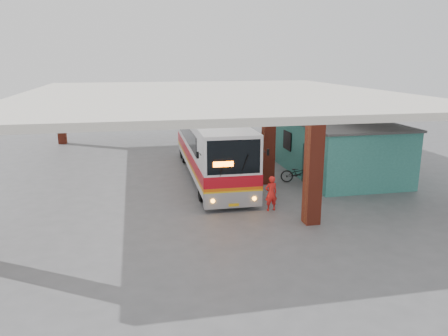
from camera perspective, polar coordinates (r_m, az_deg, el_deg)
name	(u,v)px	position (r m, az deg, el deg)	size (l,w,h in m)	color
ground	(224,204)	(20.18, 0.02, -4.75)	(90.00, 90.00, 0.00)	#515154
brick_columns	(231,138)	(24.67, 0.93, 3.97)	(20.10, 21.60, 4.35)	maroon
canopy_roof	(210,94)	(25.66, -1.84, 9.59)	(21.00, 23.00, 0.30)	silver
shop_building	(338,148)	(25.86, 14.67, 2.60)	(5.20, 8.20, 3.11)	#2F756A
coach_bus	(211,146)	(24.45, -1.73, 2.95)	(2.75, 12.42, 3.60)	silver
motorcycle	(299,173)	(23.86, 9.79, -0.66)	(0.69, 1.99, 1.04)	black
pedestrian	(271,193)	(19.27, 6.17, -3.32)	(0.57, 0.38, 1.57)	red
red_chair	(275,156)	(28.75, 6.73, 1.60)	(0.44, 0.44, 0.73)	#B52013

